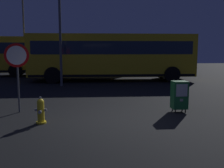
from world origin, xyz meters
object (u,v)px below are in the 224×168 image
object	(u,v)px
bus_far	(65,54)
street_light_far_left	(59,3)
stop_sign	(17,63)
newspaper_box_primary	(179,95)
bus_near	(112,55)
fire_hydrant	(41,111)
street_light_near_left	(24,25)

from	to	relation	value
bus_far	street_light_far_left	distance (m)	7.15
street_light_far_left	bus_far	bearing A→B (deg)	92.64
stop_sign	street_light_far_left	distance (m)	6.78
newspaper_box_primary	bus_far	xyz separation A→B (m)	(-4.74, 13.06, 1.14)
stop_sign	bus_near	xyz separation A→B (m)	(3.83, 8.34, 0.11)
bus_far	street_light_far_left	world-z (taller)	street_light_far_left
fire_hydrant	bus_far	size ratio (longest dim) A/B	0.07
stop_sign	bus_far	bearing A→B (deg)	87.94
newspaper_box_primary	street_light_near_left	size ratio (longest dim) A/B	0.14
stop_sign	street_light_near_left	distance (m)	14.71
stop_sign	street_light_near_left	xyz separation A→B (m)	(-3.10, 14.16, 2.49)
bus_near	bus_far	distance (m)	5.45
bus_near	street_light_far_left	distance (m)	4.76
bus_near	fire_hydrant	bearing A→B (deg)	-105.28
fire_hydrant	newspaper_box_primary	size ratio (longest dim) A/B	0.73
fire_hydrant	street_light_far_left	size ratio (longest dim) A/B	0.09
fire_hydrant	bus_near	xyz separation A→B (m)	(2.90, 9.68, 1.36)
street_light_far_left	newspaper_box_primary	bearing A→B (deg)	-55.72
bus_near	street_light_near_left	distance (m)	9.35
fire_hydrant	street_light_near_left	bearing A→B (deg)	104.56
newspaper_box_primary	bus_far	bearing A→B (deg)	109.95
bus_near	bus_far	xyz separation A→B (m)	(-3.37, 4.27, 0.00)
fire_hydrant	stop_sign	distance (m)	2.05
street_light_near_left	street_light_far_left	size ratio (longest dim) A/B	0.89
newspaper_box_primary	street_light_near_left	distance (m)	17.16
bus_far	street_light_near_left	xyz separation A→B (m)	(-3.55, 1.54, 2.38)
bus_near	street_light_near_left	bearing A→B (deg)	141.36
fire_hydrant	stop_sign	bearing A→B (deg)	124.73
fire_hydrant	bus_near	bearing A→B (deg)	73.33
newspaper_box_primary	stop_sign	xyz separation A→B (m)	(-5.19, 0.45, 1.03)
fire_hydrant	street_light_near_left	size ratio (longest dim) A/B	0.11
bus_far	street_light_far_left	xyz separation A→B (m)	(0.30, -6.55, 2.84)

